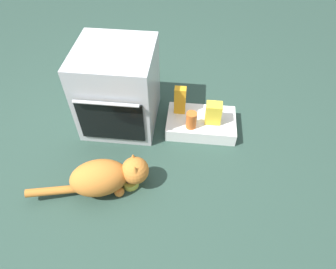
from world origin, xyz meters
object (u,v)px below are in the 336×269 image
object	(u,v)px
food_bowl	(130,182)
juice_carton	(180,100)
sauce_jar	(191,120)
snack_bag	(213,113)
cat	(106,177)
pantry_cabinet	(201,123)
oven	(118,88)

from	to	relation	value
food_bowl	juice_carton	size ratio (longest dim) A/B	0.50
sauce_jar	snack_bag	distance (m)	0.18
food_bowl	sauce_jar	distance (m)	0.65
cat	snack_bag	size ratio (longest dim) A/B	4.41
pantry_cabinet	juice_carton	bearing A→B (deg)	160.85
oven	food_bowl	xyz separation A→B (m)	(0.19, -0.64, -0.30)
cat	juice_carton	size ratio (longest dim) A/B	3.30
oven	snack_bag	distance (m)	0.76
cat	pantry_cabinet	bearing A→B (deg)	28.98
pantry_cabinet	food_bowl	xyz separation A→B (m)	(-0.47, -0.60, -0.02)
oven	sauce_jar	bearing A→B (deg)	-13.81
food_bowl	sauce_jar	size ratio (longest dim) A/B	0.85
food_bowl	cat	world-z (taller)	cat
pantry_cabinet	oven	bearing A→B (deg)	176.20
oven	pantry_cabinet	distance (m)	0.72
food_bowl	sauce_jar	xyz separation A→B (m)	(0.39, 0.50, 0.15)
juice_carton	sauce_jar	size ratio (longest dim) A/B	1.71
snack_bag	sauce_jar	bearing A→B (deg)	-155.95
pantry_cabinet	snack_bag	world-z (taller)	snack_bag
cat	sauce_jar	size ratio (longest dim) A/B	5.66
cat	sauce_jar	distance (m)	0.76
oven	food_bowl	size ratio (longest dim) A/B	5.51
sauce_jar	snack_bag	bearing A→B (deg)	24.05
snack_bag	cat	bearing A→B (deg)	-138.53
pantry_cabinet	cat	distance (m)	0.89
oven	juice_carton	distance (m)	0.49
cat	snack_bag	xyz separation A→B (m)	(0.70, 0.62, 0.06)
juice_carton	snack_bag	distance (m)	0.28
pantry_cabinet	snack_bag	distance (m)	0.17
cat	snack_bag	bearing A→B (deg)	24.14
food_bowl	sauce_jar	world-z (taller)	sauce_jar
pantry_cabinet	juice_carton	distance (m)	0.26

